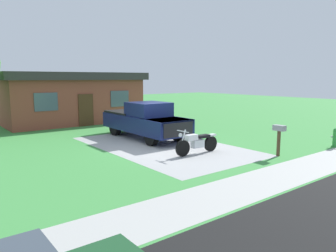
{
  "coord_description": "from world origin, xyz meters",
  "views": [
    {
      "loc": [
        -8.72,
        -11.68,
        3.13
      ],
      "look_at": [
        0.35,
        0.04,
        0.9
      ],
      "focal_mm": 34.26,
      "sensor_mm": 36.0,
      "label": 1
    }
  ],
  "objects_px": {
    "motorcycle": "(197,143)",
    "mailbox": "(279,132)",
    "pickup_truck": "(144,120)",
    "fire_hydrant": "(336,138)",
    "neighbor_house": "(71,97)"
  },
  "relations": [
    {
      "from": "neighbor_house",
      "to": "mailbox",
      "type": "bearing_deg",
      "value": -79.67
    },
    {
      "from": "motorcycle",
      "to": "neighbor_house",
      "type": "height_order",
      "value": "neighbor_house"
    },
    {
      "from": "motorcycle",
      "to": "mailbox",
      "type": "relative_size",
      "value": 1.76
    },
    {
      "from": "motorcycle",
      "to": "fire_hydrant",
      "type": "xyz_separation_m",
      "value": [
        5.93,
        -2.9,
        -0.05
      ]
    },
    {
      "from": "fire_hydrant",
      "to": "neighbor_house",
      "type": "bearing_deg",
      "value": 112.13
    },
    {
      "from": "motorcycle",
      "to": "fire_hydrant",
      "type": "distance_m",
      "value": 6.6
    },
    {
      "from": "motorcycle",
      "to": "pickup_truck",
      "type": "distance_m",
      "value": 4.37
    },
    {
      "from": "pickup_truck",
      "to": "fire_hydrant",
      "type": "bearing_deg",
      "value": -51.82
    },
    {
      "from": "fire_hydrant",
      "to": "mailbox",
      "type": "relative_size",
      "value": 0.69
    },
    {
      "from": "mailbox",
      "to": "fire_hydrant",
      "type": "bearing_deg",
      "value": -9.19
    },
    {
      "from": "pickup_truck",
      "to": "mailbox",
      "type": "distance_m",
      "value": 6.97
    },
    {
      "from": "pickup_truck",
      "to": "neighbor_house",
      "type": "distance_m",
      "value": 8.45
    },
    {
      "from": "pickup_truck",
      "to": "fire_hydrant",
      "type": "height_order",
      "value": "pickup_truck"
    },
    {
      "from": "fire_hydrant",
      "to": "neighbor_house",
      "type": "height_order",
      "value": "neighbor_house"
    },
    {
      "from": "motorcycle",
      "to": "fire_hydrant",
      "type": "bearing_deg",
      "value": -26.02
    }
  ]
}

